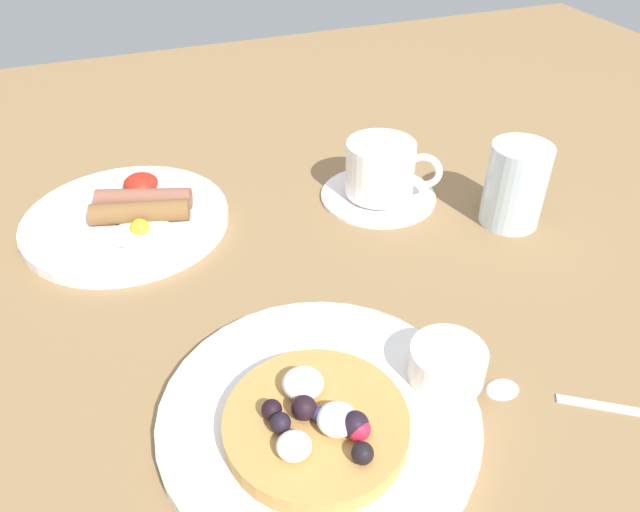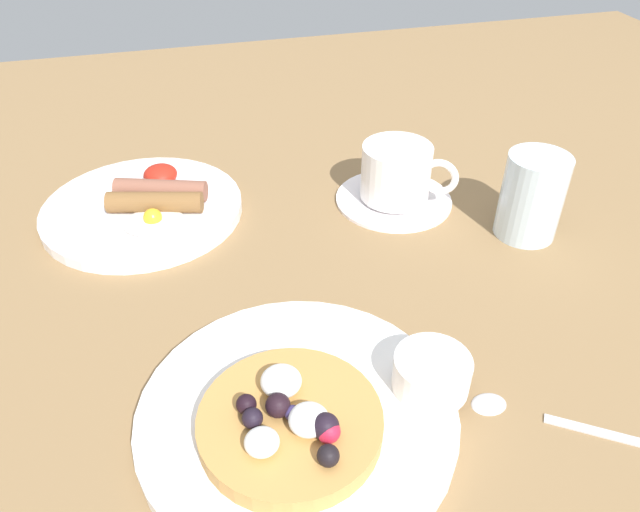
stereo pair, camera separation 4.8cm
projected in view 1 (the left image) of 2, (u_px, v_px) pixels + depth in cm
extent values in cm
cube|color=olive|center=(304.00, 285.00, 61.28)|extent=(179.04, 145.66, 3.00)
cylinder|color=white|center=(319.00, 415.00, 45.68)|extent=(24.24, 24.24, 1.35)
cylinder|color=#BF8946|center=(316.00, 424.00, 43.22)|extent=(13.39, 13.39, 1.58)
sphere|color=black|center=(355.00, 425.00, 41.09)|extent=(1.92, 1.92, 1.92)
sphere|color=red|center=(359.00, 429.00, 40.94)|extent=(1.68, 1.68, 1.68)
sphere|color=black|center=(363.00, 453.00, 39.52)|extent=(1.52, 1.52, 1.52)
sphere|color=#352B5A|center=(319.00, 414.00, 42.24)|extent=(1.15, 1.15, 1.15)
sphere|color=black|center=(304.00, 408.00, 42.29)|extent=(1.81, 1.81, 1.81)
sphere|color=black|center=(272.00, 410.00, 42.37)|extent=(1.48, 1.48, 1.48)
sphere|color=black|center=(280.00, 423.00, 41.46)|extent=(1.49, 1.49, 1.49)
ellipsoid|color=white|center=(337.00, 419.00, 41.56)|extent=(2.86, 2.86, 1.72)
ellipsoid|color=white|center=(294.00, 446.00, 40.02)|extent=(2.41, 2.41, 1.44)
ellipsoid|color=white|center=(303.00, 383.00, 44.04)|extent=(3.06, 3.06, 1.83)
cylinder|color=white|center=(447.00, 363.00, 47.01)|extent=(5.99, 5.99, 2.87)
cylinder|color=brown|center=(448.00, 358.00, 46.67)|extent=(4.91, 4.91, 0.34)
cylinder|color=white|center=(127.00, 220.00, 66.83)|extent=(22.38, 22.38, 1.28)
cylinder|color=brown|center=(144.00, 199.00, 66.92)|extent=(10.60, 5.61, 2.34)
cylinder|color=brown|center=(140.00, 212.00, 64.78)|extent=(10.66, 4.93, 2.34)
ellipsoid|color=white|center=(141.00, 232.00, 63.37)|extent=(6.50, 5.52, 0.60)
sphere|color=yellow|center=(140.00, 228.00, 63.06)|extent=(2.00, 2.00, 2.00)
ellipsoid|color=red|center=(141.00, 184.00, 69.75)|extent=(3.94, 3.94, 2.17)
cylinder|color=white|center=(378.00, 194.00, 71.64)|extent=(13.59, 13.59, 0.77)
cylinder|color=white|center=(380.00, 168.00, 69.51)|extent=(7.96, 7.96, 6.29)
torus|color=white|center=(424.00, 171.00, 68.32)|extent=(3.98, 3.17, 4.32)
cylinder|color=#9A6B59|center=(381.00, 152.00, 68.29)|extent=(6.76, 6.76, 0.50)
cube|color=silver|center=(612.00, 407.00, 46.91)|extent=(7.36, 5.32, 0.30)
ellipsoid|color=silver|center=(503.00, 387.00, 48.31)|extent=(2.86, 2.20, 0.60)
cylinder|color=silver|center=(515.00, 185.00, 65.08)|extent=(6.50, 6.50, 9.25)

